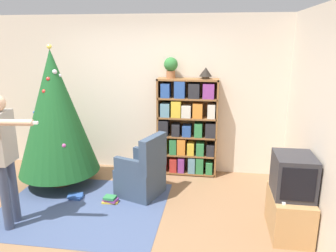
{
  "coord_description": "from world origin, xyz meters",
  "views": [
    {
      "loc": [
        1.2,
        -3.49,
        2.22
      ],
      "look_at": [
        0.56,
        0.83,
        1.05
      ],
      "focal_mm": 35.0,
      "sensor_mm": 36.0,
      "label": 1
    }
  ],
  "objects": [
    {
      "name": "armchair",
      "position": [
        0.19,
        0.8,
        0.32
      ],
      "size": [
        0.73,
        0.72,
        0.92
      ],
      "rotation": [
        0.0,
        0.0,
        -1.92
      ],
      "color": "#334256",
      "rests_on": "ground_plane"
    },
    {
      "name": "christmas_tree",
      "position": [
        -1.17,
        0.99,
        1.14
      ],
      "size": [
        1.22,
        1.22,
        2.14
      ],
      "color": "#4C3323",
      "rests_on": "ground_plane"
    },
    {
      "name": "bookshelf",
      "position": [
        0.75,
        1.67,
        0.79
      ],
      "size": [
        0.98,
        0.28,
        1.61
      ],
      "color": "brown",
      "rests_on": "ground_plane"
    },
    {
      "name": "table_lamp",
      "position": [
        1.03,
        1.68,
        1.71
      ],
      "size": [
        0.2,
        0.2,
        0.18
      ],
      "color": "#473828",
      "rests_on": "bookshelf"
    },
    {
      "name": "standing_person",
      "position": [
        -1.21,
        -0.22,
        0.96
      ],
      "size": [
        0.66,
        0.47,
        1.61
      ],
      "rotation": [
        0.0,
        0.0,
        -1.47
      ],
      "color": "#38425B",
      "rests_on": "ground_plane"
    },
    {
      "name": "book_pile_near_tree",
      "position": [
        -0.73,
        0.54,
        0.03
      ],
      "size": [
        0.25,
        0.21,
        0.06
      ],
      "color": "#284C93",
      "rests_on": "ground_plane"
    },
    {
      "name": "wall_right",
      "position": [
        2.39,
        0.0,
        1.3
      ],
      "size": [
        0.1,
        8.0,
        2.6
      ],
      "color": "beige",
      "rests_on": "ground_plane"
    },
    {
      "name": "television",
      "position": [
        2.1,
        0.11,
        0.73
      ],
      "size": [
        0.43,
        0.51,
        0.47
      ],
      "color": "#28282D",
      "rests_on": "tv_stand"
    },
    {
      "name": "area_rug",
      "position": [
        -0.53,
        0.3,
        0.0
      ],
      "size": [
        2.2,
        1.79,
        0.01
      ],
      "color": "#3D4C70",
      "rests_on": "ground_plane"
    },
    {
      "name": "book_pile_by_chair",
      "position": [
        -0.21,
        0.48,
        0.05
      ],
      "size": [
        0.23,
        0.16,
        0.1
      ],
      "color": "gold",
      "rests_on": "ground_plane"
    },
    {
      "name": "game_remote",
      "position": [
        1.97,
        -0.11,
        0.5
      ],
      "size": [
        0.04,
        0.12,
        0.02
      ],
      "color": "white",
      "rests_on": "tv_stand"
    },
    {
      "name": "wall_back",
      "position": [
        0.0,
        1.89,
        1.3
      ],
      "size": [
        8.0,
        0.1,
        2.6
      ],
      "color": "beige",
      "rests_on": "ground_plane"
    },
    {
      "name": "potted_plant",
      "position": [
        0.48,
        1.68,
        1.8
      ],
      "size": [
        0.22,
        0.22,
        0.33
      ],
      "color": "#935B38",
      "rests_on": "bookshelf"
    },
    {
      "name": "tv_stand",
      "position": [
        2.1,
        0.11,
        0.24
      ],
      "size": [
        0.44,
        0.72,
        0.49
      ],
      "color": "tan",
      "rests_on": "ground_plane"
    },
    {
      "name": "ground_plane",
      "position": [
        0.0,
        0.0,
        0.0
      ],
      "size": [
        14.0,
        14.0,
        0.0
      ],
      "primitive_type": "plane",
      "color": "#846042"
    }
  ]
}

